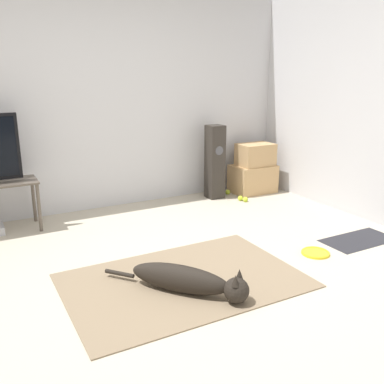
# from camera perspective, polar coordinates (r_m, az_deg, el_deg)

# --- Properties ---
(ground_plane) EXTENTS (12.00, 12.00, 0.00)m
(ground_plane) POSITION_cam_1_polar(r_m,az_deg,el_deg) (3.59, -3.11, -11.17)
(ground_plane) COLOR #BCB29E
(wall_back) EXTENTS (8.00, 0.06, 2.55)m
(wall_back) POSITION_cam_1_polar(r_m,az_deg,el_deg) (5.19, -13.58, 11.50)
(wall_back) COLOR silver
(wall_back) RESTS_ON ground_plane
(area_rug) EXTENTS (1.87, 1.24, 0.01)m
(area_rug) POSITION_cam_1_polar(r_m,az_deg,el_deg) (3.51, -1.06, -11.71)
(area_rug) COLOR #847056
(area_rug) RESTS_ON ground_plane
(dog) EXTENTS (0.81, 0.96, 0.24)m
(dog) POSITION_cam_1_polar(r_m,az_deg,el_deg) (3.27, -0.39, -11.68)
(dog) COLOR black
(dog) RESTS_ON area_rug
(frisbee) EXTENTS (0.26, 0.26, 0.03)m
(frisbee) POSITION_cam_1_polar(r_m,az_deg,el_deg) (4.14, 16.14, -7.78)
(frisbee) COLOR yellow
(frisbee) RESTS_ON ground_plane
(cardboard_box_lower) EXTENTS (0.58, 0.41, 0.38)m
(cardboard_box_lower) POSITION_cam_1_polar(r_m,az_deg,el_deg) (5.99, 8.10, 1.77)
(cardboard_box_lower) COLOR tan
(cardboard_box_lower) RESTS_ON ground_plane
(cardboard_box_upper) EXTENTS (0.48, 0.33, 0.30)m
(cardboard_box_upper) POSITION_cam_1_polar(r_m,az_deg,el_deg) (5.92, 8.46, 4.95)
(cardboard_box_upper) COLOR tan
(cardboard_box_upper) RESTS_ON cardboard_box_lower
(floor_speaker) EXTENTS (0.21, 0.21, 0.96)m
(floor_speaker) POSITION_cam_1_polar(r_m,az_deg,el_deg) (5.61, 3.07, 4.01)
(floor_speaker) COLOR #2D2823
(floor_speaker) RESTS_ON ground_plane
(tennis_ball_by_boxes) EXTENTS (0.07, 0.07, 0.07)m
(tennis_ball_by_boxes) POSITION_cam_1_polar(r_m,az_deg,el_deg) (5.60, 6.46, -0.82)
(tennis_ball_by_boxes) COLOR #C6E033
(tennis_ball_by_boxes) RESTS_ON ground_plane
(tennis_ball_near_speaker) EXTENTS (0.07, 0.07, 0.07)m
(tennis_ball_near_speaker) POSITION_cam_1_polar(r_m,az_deg,el_deg) (5.87, 4.78, 0.00)
(tennis_ball_near_speaker) COLOR #C6E033
(tennis_ball_near_speaker) RESTS_ON ground_plane
(tennis_ball_loose_on_carpet) EXTENTS (0.07, 0.07, 0.07)m
(tennis_ball_loose_on_carpet) POSITION_cam_1_polar(r_m,az_deg,el_deg) (5.56, 7.13, -0.98)
(tennis_ball_loose_on_carpet) COLOR #C6E033
(tennis_ball_loose_on_carpet) RESTS_ON ground_plane
(door_mat) EXTENTS (0.76, 0.39, 0.01)m
(door_mat) POSITION_cam_1_polar(r_m,az_deg,el_deg) (4.61, 21.37, -5.96)
(door_mat) COLOR #28282D
(door_mat) RESTS_ON ground_plane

